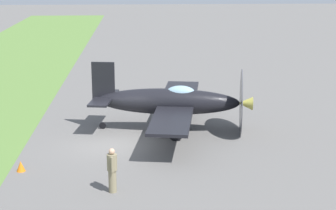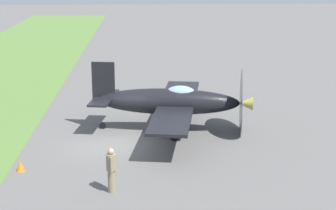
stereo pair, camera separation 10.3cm
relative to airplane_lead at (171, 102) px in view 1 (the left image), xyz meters
The scene contains 4 objects.
ground_plane 3.75m from the airplane_lead, 56.26° to the right, with size 160.00×160.00×0.00m, color #605E5B.
airplane_lead is the anchor object (origin of this frame).
ground_crew_chief 7.95m from the airplane_lead, 19.28° to the right, with size 0.63×0.38×1.73m.
runway_marker_cone 8.43m from the airplane_lead, 51.31° to the right, with size 0.36×0.36×0.44m, color orange.
Camera 1 is at (24.90, 1.36, 8.55)m, focal length 59.10 mm.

